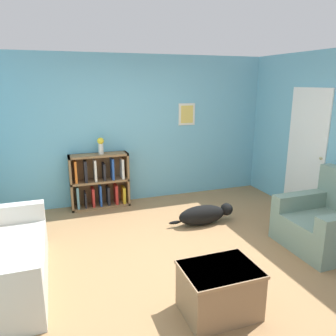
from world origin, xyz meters
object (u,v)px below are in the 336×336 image
recliner_chair (329,222)px  vase (101,145)px  coffee_table (219,289)px  bookshelf (100,182)px  dog (204,215)px

recliner_chair → vase: vase is taller
recliner_chair → coffee_table: size_ratio=1.41×
bookshelf → recliner_chair: recliner_chair is taller
bookshelf → coffee_table: bearing=-78.3°
bookshelf → vase: bearing=-21.3°
recliner_chair → dog: 1.72m
recliner_chair → coffee_table: (-1.98, -0.69, -0.08)m
recliner_chair → vase: (-2.59, 2.45, 0.77)m
coffee_table → dog: bearing=68.3°
bookshelf → vase: 0.65m
recliner_chair → coffee_table: recliner_chair is taller
coffee_table → vase: vase is taller
recliner_chair → vase: 3.65m
coffee_table → dog: size_ratio=0.67×
recliner_chair → bookshelf: bearing=136.9°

